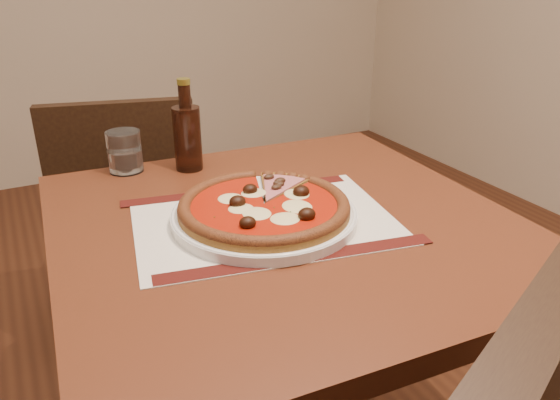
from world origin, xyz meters
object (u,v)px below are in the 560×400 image
object	(u,v)px
plate	(264,216)
bottle	(187,135)
water_glass	(125,152)
chair_far	(130,213)
pizza	(264,206)
table	(285,268)

from	to	relation	value
plate	bottle	world-z (taller)	bottle
water_glass	plate	bearing A→B (deg)	-65.87
plate	chair_far	bearing A→B (deg)	98.03
plate	pizza	world-z (taller)	pizza
bottle	table	bearing A→B (deg)	-77.53
chair_far	water_glass	bearing A→B (deg)	94.28
table	bottle	xyz separation A→B (m)	(-0.07, 0.32, 0.18)
chair_far	pizza	bearing A→B (deg)	111.61
pizza	bottle	xyz separation A→B (m)	(-0.03, 0.31, 0.05)
chair_far	bottle	world-z (taller)	bottle
chair_far	table	bearing A→B (deg)	114.31
chair_far	plate	xyz separation A→B (m)	(0.10, -0.73, 0.28)
chair_far	plate	size ratio (longest dim) A/B	2.55
pizza	chair_far	bearing A→B (deg)	98.00
plate	pizza	size ratio (longest dim) A/B	1.08
plate	pizza	bearing A→B (deg)	-132.61
chair_far	plate	world-z (taller)	chair_far
plate	bottle	size ratio (longest dim) A/B	1.65
plate	water_glass	world-z (taller)	water_glass
chair_far	water_glass	world-z (taller)	chair_far
pizza	plate	bearing A→B (deg)	47.39
plate	pizza	xyz separation A→B (m)	(-0.00, -0.00, 0.02)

